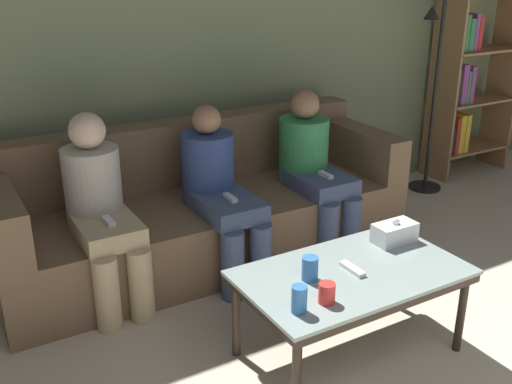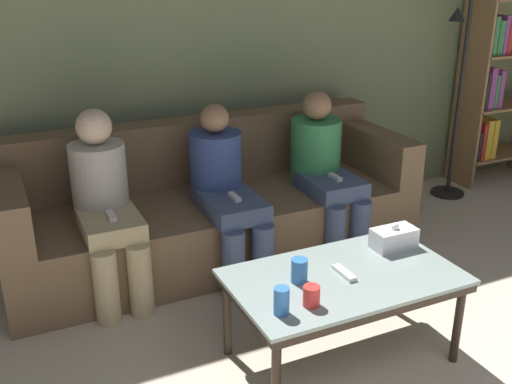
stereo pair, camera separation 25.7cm
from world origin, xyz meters
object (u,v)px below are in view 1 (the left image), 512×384
Objects in this scene: cup_near_left at (310,268)px; cup_far_center at (299,299)px; cup_near_right at (327,293)px; bookshelf at (467,80)px; seated_person_left_end at (100,207)px; standing_lamp at (439,64)px; seated_person_mid_left at (218,189)px; tissue_box at (394,232)px; seated_person_mid_right at (313,166)px; coffee_table at (352,279)px; game_remote at (352,269)px; couch at (202,210)px.

cup_far_center is at bearing -134.25° from cup_near_left.
cup_far_center reaches higher than cup_near_right.
cup_near_left is 0.06× the size of bookshelf.
seated_person_left_end is (-0.44, 1.24, 0.05)m from cup_far_center.
standing_lamp reaches higher than cup_near_left.
seated_person_mid_left is (-2.11, -0.38, -0.49)m from standing_lamp.
cup_far_center is (-0.14, -0.00, 0.01)m from cup_near_right.
seated_person_mid_right reaches higher than tissue_box.
cup_near_left is 0.11× the size of seated_person_mid_left.
bookshelf is at bearing 32.60° from coffee_table.
coffee_table is 1.38m from seated_person_left_end.
standing_lamp is 1.64× the size of seated_person_mid_right.
cup_near_right is 0.60× the size of game_remote.
cup_near_right is 0.70m from tissue_box.
tissue_box is 2.57m from bookshelf.
cup_far_center is 0.79× the size of game_remote.
standing_lamp is at bearing 3.70° from couch.
bookshelf is 1.68× the size of seated_person_mid_right.
standing_lamp reaches higher than seated_person_mid_right.
couch is at bearing -176.30° from standing_lamp.
tissue_box is at bearing 20.59° from cup_far_center.
tissue_box is (0.64, 0.29, 0.01)m from cup_near_right.
bookshelf is at bearing 15.65° from standing_lamp.
bookshelf is at bearing 14.45° from seated_person_mid_right.
seated_person_left_end is (-0.58, 1.24, 0.06)m from cup_near_right.
bookshelf is 1.71× the size of seated_person_mid_left.
seated_person_mid_right is at bearing 56.96° from cup_near_right.
standing_lamp is at bearing 36.21° from game_remote.
seated_person_mid_right is at bearing -165.55° from bookshelf.
standing_lamp is 1.60× the size of seated_person_left_end.
seated_person_mid_left reaches higher than couch.
cup_far_center is (-0.19, -0.20, 0.00)m from cup_near_left.
couch is 16.93× the size of game_remote.
seated_person_mid_left is 0.69m from seated_person_mid_right.
seated_person_mid_right is (-1.42, -0.35, -0.48)m from standing_lamp.
couch is 2.43× the size of seated_person_left_end.
seated_person_left_end is (-0.84, 1.08, 0.15)m from coffee_table.
seated_person_mid_left reaches higher than cup_far_center.
couch is 11.54× the size of tissue_box.
coffee_table is 0.41m from tissue_box.
seated_person_mid_left is (0.25, 1.22, 0.02)m from cup_far_center.
seated_person_mid_right is at bearing 0.10° from seated_person_left_end.
seated_person_left_end is at bearing -179.90° from seated_person_mid_right.
coffee_table is 6.99× the size of game_remote.
coffee_table is 2.51m from standing_lamp.
game_remote is (0.15, -1.30, 0.16)m from couch.
couch is 2.54× the size of seated_person_mid_left.
seated_person_left_end reaches higher than cup_near_right.
cup_near_right is (-0.11, -1.46, 0.19)m from couch.
cup_far_center is at bearing -158.48° from game_remote.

